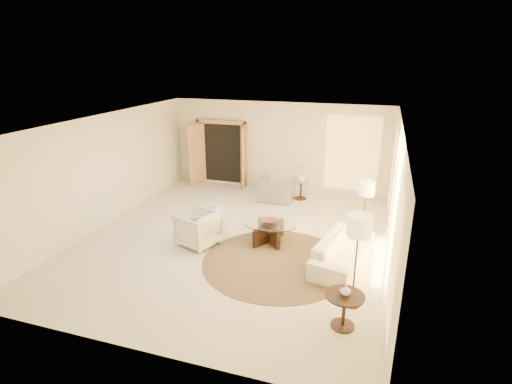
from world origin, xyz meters
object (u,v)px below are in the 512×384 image
(sofa, at_px, (343,251))
(side_vase, at_px, (301,178))
(coffee_table, at_px, (269,230))
(floor_lamp_far, at_px, (359,230))
(end_table, at_px, (344,305))
(bowl, at_px, (269,221))
(armchair_right, at_px, (198,227))
(armchair_left, at_px, (206,222))
(end_vase, at_px, (346,290))
(side_table, at_px, (301,188))
(accent_chair, at_px, (275,187))
(floor_lamp_near, at_px, (366,191))

(sofa, height_order, side_vase, side_vase)
(sofa, relative_size, coffee_table, 1.40)
(sofa, xyz_separation_m, coffee_table, (-1.76, 0.54, 0.00))
(floor_lamp_far, xyz_separation_m, side_vase, (-1.97, 5.08, -0.77))
(end_table, xyz_separation_m, bowl, (-2.00, 2.60, 0.12))
(armchair_right, xyz_separation_m, side_vase, (1.62, 3.75, 0.24))
(armchair_left, height_order, armchair_right, armchair_right)
(end_vase, bearing_deg, side_table, 108.18)
(armchair_left, xyz_separation_m, armchair_right, (0.00, -0.44, 0.05))
(coffee_table, distance_m, end_table, 3.28)
(sofa, distance_m, accent_chair, 4.01)
(sofa, height_order, end_table, sofa)
(floor_lamp_near, height_order, bowl, floor_lamp_near)
(accent_chair, height_order, side_table, accent_chair)
(coffee_table, height_order, side_vase, side_vase)
(coffee_table, bearing_deg, sofa, -17.04)
(side_table, relative_size, end_vase, 3.09)
(end_vase, distance_m, side_vase, 6.04)
(armchair_right, bearing_deg, armchair_left, -160.38)
(sofa, bearing_deg, coffee_table, 84.74)
(armchair_right, xyz_separation_m, end_vase, (3.51, -1.99, 0.25))
(coffee_table, height_order, end_table, end_table)
(sofa, distance_m, end_table, 2.07)
(floor_lamp_near, bearing_deg, coffee_table, -163.46)
(end_table, relative_size, floor_lamp_far, 0.37)
(floor_lamp_far, bearing_deg, coffee_table, 137.17)
(floor_lamp_near, height_order, end_vase, floor_lamp_near)
(floor_lamp_near, distance_m, end_vase, 3.27)
(armchair_left, distance_m, accent_chair, 3.03)
(floor_lamp_near, bearing_deg, end_table, -91.61)
(side_vase, bearing_deg, accent_chair, -148.37)
(side_table, bearing_deg, end_table, -71.82)
(armchair_left, distance_m, side_vase, 3.70)
(end_vase, bearing_deg, accent_chair, 115.82)
(armchair_left, height_order, end_vase, end_vase)
(coffee_table, height_order, floor_lamp_far, floor_lamp_far)
(end_table, height_order, side_table, end_table)
(accent_chair, distance_m, end_vase, 5.91)
(armchair_left, xyz_separation_m, end_vase, (3.51, -2.44, 0.30))
(accent_chair, height_order, end_vase, accent_chair)
(coffee_table, bearing_deg, armchair_left, -173.90)
(side_table, relative_size, floor_lamp_near, 0.37)
(accent_chair, bearing_deg, floor_lamp_near, 142.57)
(armchair_left, height_order, end_table, armchair_left)
(armchair_left, distance_m, floor_lamp_near, 3.79)
(coffee_table, relative_size, side_vase, 5.85)
(armchair_left, xyz_separation_m, side_vase, (1.63, 3.30, 0.29))
(side_vase, bearing_deg, end_vase, -71.82)
(side_table, xyz_separation_m, end_vase, (1.88, -5.74, 0.35))
(accent_chair, xyz_separation_m, floor_lamp_near, (2.66, -2.10, 0.82))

